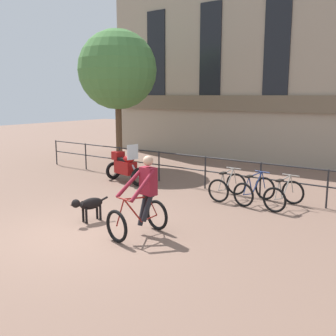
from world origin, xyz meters
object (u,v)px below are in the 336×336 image
Objects in this scene: parked_bicycle_mid_right at (284,195)px; cyclist_with_bike at (142,200)px; parked_bicycle_near_lamp at (228,186)px; parked_motorcycle at (125,166)px; dog at (89,204)px; parked_bicycle_mid_left at (254,190)px.

cyclist_with_bike is at bearing 71.48° from parked_bicycle_mid_right.
parked_bicycle_near_lamp is at bearing 99.16° from cyclist_with_bike.
parked_motorcycle is at bearing 146.57° from cyclist_with_bike.
parked_bicycle_near_lamp is at bearing 79.45° from dog.
cyclist_with_bike reaches higher than parked_bicycle_mid_right.
cyclist_with_bike is 1.01× the size of parked_motorcycle.
parked_bicycle_mid_right is (1.68, 0.00, 0.00)m from parked_bicycle_near_lamp.
parked_bicycle_mid_right is at bearing -179.34° from parked_bicycle_near_lamp.
cyclist_with_bike is at bearing 86.38° from parked_bicycle_mid_left.
parked_bicycle_mid_right is at bearing -76.38° from parked_motorcycle.
parked_bicycle_near_lamp is 0.84m from parked_bicycle_mid_left.
parked_bicycle_mid_left is (2.45, 3.87, -0.06)m from dog.
cyclist_with_bike is 4.15m from parked_bicycle_mid_right.
parked_bicycle_mid_left is at bearing 6.00° from parked_bicycle_mid_right.
parked_motorcycle is at bearing 8.04° from parked_bicycle_mid_right.
parked_bicycle_mid_left is at bearing 86.62° from cyclist_with_bike.
dog is 0.59× the size of parked_motorcycle.
dog is 4.29m from parked_motorcycle.
dog is 4.19m from parked_bicycle_near_lamp.
parked_motorcycle is 1.51× the size of parked_bicycle_near_lamp.
dog is 0.90× the size of parked_bicycle_near_lamp.
parked_motorcycle is at bearing 3.59° from parked_bicycle_near_lamp.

